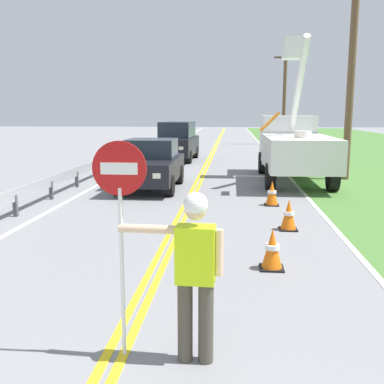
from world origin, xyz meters
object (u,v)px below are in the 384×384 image
(traffic_cone_lead, at_px, (272,250))
(traffic_cone_mid, at_px, (289,215))
(oncoming_sedan_nearest, at_px, (151,165))
(oncoming_suv_second, at_px, (177,141))
(traffic_cone_tail, at_px, (272,194))
(utility_pole_mid, at_px, (284,95))
(flagger_worker, at_px, (194,267))
(utility_bucket_truck, at_px, (293,143))
(utility_pole_near, at_px, (352,57))
(stop_sign_paddle, at_px, (120,202))

(traffic_cone_lead, height_order, traffic_cone_mid, same)
(oncoming_sedan_nearest, bearing_deg, oncoming_suv_second, 91.25)
(traffic_cone_mid, height_order, traffic_cone_tail, same)
(traffic_cone_lead, bearing_deg, utility_pole_mid, 83.42)
(utility_pole_mid, xyz_separation_m, traffic_cone_mid, (-2.89, -27.56, -3.60))
(oncoming_sedan_nearest, relative_size, utility_pole_mid, 0.55)
(flagger_worker, xyz_separation_m, oncoming_sedan_nearest, (-2.38, 10.72, -0.21))
(utility_bucket_truck, bearing_deg, flagger_worker, -101.54)
(utility_pole_near, distance_m, utility_pole_mid, 19.50)
(utility_bucket_truck, xyz_separation_m, utility_pole_mid, (1.82, 19.77, 2.52))
(stop_sign_paddle, height_order, oncoming_sedan_nearest, stop_sign_paddle)
(utility_bucket_truck, height_order, utility_pole_near, utility_pole_near)
(utility_bucket_truck, distance_m, utility_pole_near, 3.89)
(flagger_worker, relative_size, traffic_cone_lead, 2.61)
(traffic_cone_tail, bearing_deg, stop_sign_paddle, -105.56)
(flagger_worker, height_order, oncoming_sedan_nearest, flagger_worker)
(utility_pole_mid, bearing_deg, traffic_cone_lead, -96.58)
(oncoming_sedan_nearest, bearing_deg, traffic_cone_tail, -32.27)
(flagger_worker, distance_m, stop_sign_paddle, 1.02)
(oncoming_sedan_nearest, height_order, oncoming_suv_second, oncoming_suv_second)
(oncoming_suv_second, bearing_deg, utility_pole_near, -40.59)
(oncoming_sedan_nearest, xyz_separation_m, traffic_cone_tail, (3.90, -2.47, -0.50))
(traffic_cone_tail, bearing_deg, utility_pole_mid, 83.05)
(utility_bucket_truck, distance_m, traffic_cone_lead, 10.58)
(flagger_worker, relative_size, stop_sign_paddle, 0.78)
(oncoming_suv_second, distance_m, traffic_cone_lead, 17.46)
(utility_pole_near, bearing_deg, stop_sign_paddle, -112.46)
(flagger_worker, relative_size, utility_bucket_truck, 0.27)
(oncoming_sedan_nearest, xyz_separation_m, traffic_cone_lead, (3.45, -7.78, -0.50))
(utility_pole_mid, bearing_deg, utility_pole_near, -89.12)
(oncoming_sedan_nearest, distance_m, utility_pole_near, 8.69)
(traffic_cone_lead, relative_size, traffic_cone_tail, 1.00)
(flagger_worker, xyz_separation_m, stop_sign_paddle, (-0.77, 0.04, 0.66))
(oncoming_sedan_nearest, distance_m, traffic_cone_lead, 8.52)
(stop_sign_paddle, xyz_separation_m, traffic_cone_mid, (2.43, 5.52, -1.37))
(utility_pole_mid, distance_m, traffic_cone_lead, 30.58)
(utility_pole_mid, height_order, traffic_cone_tail, utility_pole_mid)
(utility_pole_near, relative_size, traffic_cone_tail, 12.80)
(oncoming_sedan_nearest, bearing_deg, flagger_worker, -77.46)
(flagger_worker, relative_size, utility_pole_mid, 0.24)
(oncoming_sedan_nearest, relative_size, traffic_cone_tail, 5.88)
(traffic_cone_mid, bearing_deg, traffic_cone_lead, -102.75)
(oncoming_suv_second, xyz_separation_m, traffic_cone_lead, (3.65, -17.05, -0.72))
(stop_sign_paddle, bearing_deg, flagger_worker, -3.05)
(oncoming_sedan_nearest, height_order, traffic_cone_tail, oncoming_sedan_nearest)
(flagger_worker, xyz_separation_m, traffic_cone_mid, (1.66, 5.56, -0.71))
(utility_pole_near, height_order, traffic_cone_tail, utility_pole_near)
(stop_sign_paddle, xyz_separation_m, traffic_cone_lead, (1.84, 2.91, -1.37))
(oncoming_suv_second, height_order, traffic_cone_mid, oncoming_suv_second)
(flagger_worker, distance_m, oncoming_sedan_nearest, 10.99)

